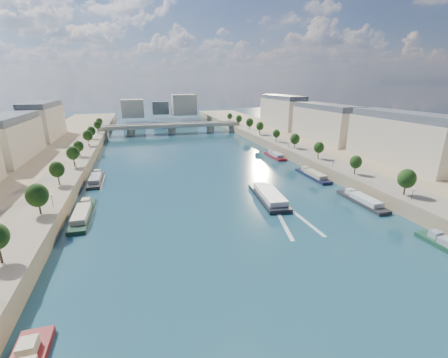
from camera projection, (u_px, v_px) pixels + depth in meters
ground at (206, 178)px, 130.29m from camera, size 700.00×700.00×0.00m
quay_left at (16, 188)px, 110.53m from camera, size 44.00×520.00×5.00m
quay_right at (347, 161)px, 148.50m from camera, size 44.00×520.00×5.00m
pave_left at (60, 178)px, 113.70m from camera, size 14.00×520.00×0.10m
pave_right at (322, 158)px, 143.76m from camera, size 14.00×520.00×0.10m
trees_left at (64, 163)px, 114.38m from camera, size 4.80×268.80×8.26m
trees_right at (308, 143)px, 150.70m from camera, size 4.80×268.80×8.26m
lamps_left at (66, 178)px, 104.90m from camera, size 0.36×200.36×4.28m
lamps_right at (308, 151)px, 146.30m from camera, size 0.36×200.36×4.28m
buildings_right at (357, 129)px, 158.59m from camera, size 16.00×226.00×23.20m
skyline at (164, 106)px, 327.25m from camera, size 79.00×42.00×22.00m
bridge at (172, 127)px, 242.26m from camera, size 112.00×12.00×8.15m
tour_barge at (269, 196)px, 106.71m from camera, size 10.73×27.80×3.74m
wake at (291, 218)px, 91.82m from camera, size 10.73×26.01×0.04m
moored_barges_left at (61, 270)px, 65.09m from camera, size 5.00×155.77×3.60m
moored_barges_right at (369, 205)px, 100.03m from camera, size 5.00×160.61×3.60m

